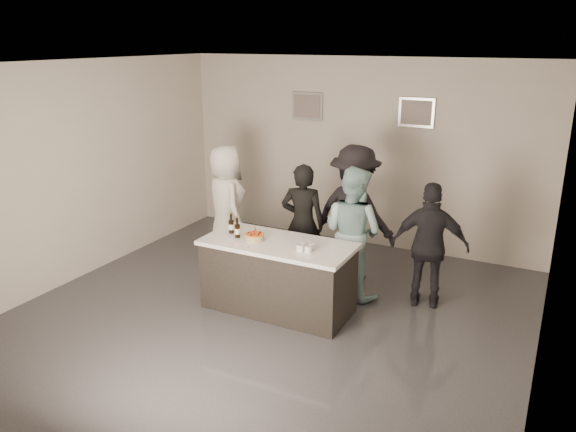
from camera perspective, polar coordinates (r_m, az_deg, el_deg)
The scene contains 19 objects.
floor at distance 7.02m, azimuth -1.88°, elevation -10.10°, with size 6.00×6.00×0.00m, color #3D3D42.
ceiling at distance 6.21m, azimuth -2.16°, elevation 15.17°, with size 6.00×6.00×0.00m, color white.
wall_back at distance 9.13m, azimuth 7.17°, elevation 6.37°, with size 6.00×0.04×3.00m, color beige.
wall_front at distance 4.26m, azimuth -22.09°, elevation -8.35°, with size 6.00×0.04×3.00m, color beige.
wall_left at distance 8.29m, azimuth -20.54°, elevation 4.23°, with size 0.04×6.00×3.00m, color beige.
wall_right at distance 5.71m, azimuth 25.40°, elevation -2.17°, with size 0.04×6.00×3.00m, color beige.
picture_left at distance 9.33m, azimuth 1.97°, elevation 11.10°, with size 0.54×0.04×0.44m, color #B2B2B7.
picture_right at distance 8.73m, azimuth 12.92°, elevation 10.21°, with size 0.54×0.04×0.44m, color #B2B2B7.
bar_counter at distance 6.99m, azimuth -1.02°, elevation -6.13°, with size 1.86×0.86×0.90m, color white.
cake at distance 6.88m, azimuth -3.41°, elevation -2.17°, with size 0.24×0.24×0.07m, color orange.
beer_bottle_a at distance 7.12m, azimuth -5.79°, elevation -0.75°, with size 0.07×0.07×0.26m, color black.
beer_bottle_b at distance 6.95m, azimuth -5.17°, elevation -1.19°, with size 0.07×0.07×0.26m, color black.
tumbler_cluster at distance 6.56m, azimuth 1.83°, elevation -3.17°, with size 0.19×0.19×0.08m, color #C58512.
candles at distance 6.74m, azimuth -4.74°, elevation -2.96°, with size 0.24×0.08×0.01m, color pink.
person_main_black at distance 7.71m, azimuth 1.52°, elevation -0.74°, with size 0.61×0.40×1.67m, color black.
person_main_blue at distance 7.32m, azimuth 6.59°, elevation -1.62°, with size 0.84×0.66×1.73m, color #96C1C4.
person_guest_left at distance 8.48m, azimuth -6.30°, elevation 1.24°, with size 0.86×0.56×1.77m, color white.
person_guest_right at distance 7.18m, azimuth 14.22°, elevation -2.95°, with size 0.94×0.39×1.61m, color black.
person_guest_back at distance 7.80m, azimuth 6.74°, elevation 0.27°, with size 1.23×0.71×1.90m, color black.
Camera 1 is at (3.01, -5.43, 3.28)m, focal length 35.00 mm.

